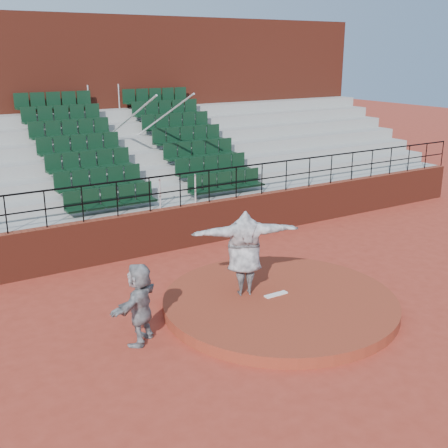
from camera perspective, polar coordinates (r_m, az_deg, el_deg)
The scene contains 9 objects.
ground at distance 13.47m, azimuth 5.66°, elevation -8.39°, with size 90.00×90.00×0.00m, color #9E3423.
pitchers_mound at distance 13.42m, azimuth 5.67°, elevation -7.90°, with size 5.50×5.50×0.25m, color maroon.
pitching_rubber at distance 13.47m, azimuth 5.30°, elevation -7.14°, with size 0.60×0.15×0.03m, color white.
boundary_wall at distance 17.19m, azimuth -4.38°, elevation -0.30°, with size 24.00×0.30×1.30m, color maroon.
wall_railing at distance 16.83m, azimuth -4.49°, elevation 4.19°, with size 24.04×0.05×1.03m.
seating_deck at distance 20.20m, azimuth -9.24°, elevation 4.46°, with size 24.00×5.97×4.63m.
press_box_facade at distance 23.53m, azimuth -13.29°, elevation 11.24°, with size 24.00×3.00×7.10m, color maroon.
pitcher at distance 13.14m, azimuth 2.09°, elevation -2.95°, with size 2.52×0.69×2.05m, color black.
fielder at distance 11.67m, azimuth -8.56°, elevation -7.98°, with size 1.61×0.51×1.74m, color black.
Camera 1 is at (-7.47, -9.60, 5.78)m, focal length 45.00 mm.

